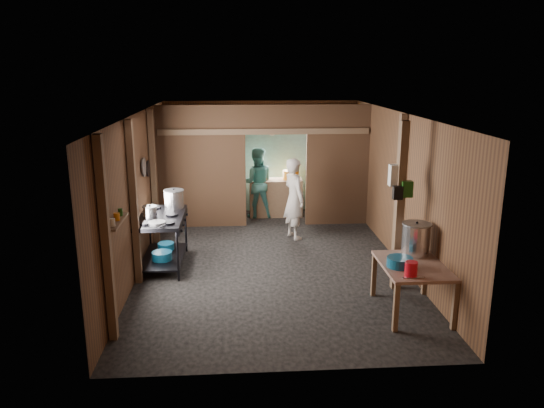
{
  "coord_description": "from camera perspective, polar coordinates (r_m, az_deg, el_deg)",
  "views": [
    {
      "loc": [
        -0.58,
        -8.69,
        3.34
      ],
      "look_at": [
        0.0,
        -0.2,
        1.1
      ],
      "focal_mm": 34.32,
      "sensor_mm": 36.0,
      "label": 1
    }
  ],
  "objects": [
    {
      "name": "ceiling",
      "position": [
        8.74,
        -0.09,
        9.89
      ],
      "size": [
        4.5,
        7.0,
        0.0
      ],
      "primitive_type": "cube",
      "color": "#322F2C",
      "rests_on": "ground"
    },
    {
      "name": "yellow_tub",
      "position": [
        11.95,
        2.08,
        3.2
      ],
      "size": [
        0.37,
        0.37,
        0.21
      ],
      "primitive_type": "cylinder",
      "color": "orange",
      "rests_on": "back_counter"
    },
    {
      "name": "red_cup",
      "position": [
        11.9,
        -0.9,
        3.04
      ],
      "size": [
        0.13,
        0.13,
        0.15
      ],
      "primitive_type": "cylinder",
      "color": "#9D4C28",
      "rests_on": "back_counter"
    },
    {
      "name": "post_left_b",
      "position": [
        8.31,
        -14.89,
        0.02
      ],
      "size": [
        0.1,
        0.12,
        2.6
      ],
      "primitive_type": "cube",
      "color": "brown",
      "rests_on": "floor"
    },
    {
      "name": "cook",
      "position": [
        10.35,
        2.45,
        0.61
      ],
      "size": [
        0.59,
        0.7,
        1.63
      ],
      "primitive_type": "imported",
      "rotation": [
        0.0,
        0.0,
        1.97
      ],
      "color": "beige",
      "rests_on": "floor"
    },
    {
      "name": "jar_white",
      "position": [
        6.8,
        -17.11,
        -1.93
      ],
      "size": [
        0.07,
        0.07,
        0.1
      ],
      "primitive_type": "cylinder",
      "color": "white",
      "rests_on": "wall_shelf"
    },
    {
      "name": "post_left_a",
      "position": [
        6.62,
        -17.73,
        -3.92
      ],
      "size": [
        0.1,
        0.12,
        2.6
      ],
      "primitive_type": "cube",
      "color": "brown",
      "rests_on": "floor"
    },
    {
      "name": "stove_pot_med",
      "position": [
        8.94,
        -13.23,
        -0.9
      ],
      "size": [
        0.29,
        0.29,
        0.22
      ],
      "primitive_type": null,
      "rotation": [
        0.0,
        0.0,
        0.18
      ],
      "color": "silver",
      "rests_on": "gas_range"
    },
    {
      "name": "jar_green",
      "position": [
        7.24,
        -16.3,
        -0.87
      ],
      "size": [
        0.06,
        0.06,
        0.1
      ],
      "primitive_type": "cylinder",
      "color": "#184C12",
      "rests_on": "wall_shelf"
    },
    {
      "name": "wall_left",
      "position": [
        9.08,
        -14.4,
        1.29
      ],
      "size": [
        0.0,
        7.0,
        2.6
      ],
      "primitive_type": "cube",
      "color": "brown",
      "rests_on": "ground"
    },
    {
      "name": "bag_white",
      "position": [
        7.99,
        13.51,
        3.09
      ],
      "size": [
        0.22,
        0.15,
        0.32
      ],
      "primitive_type": "cube",
      "color": "white",
      "rests_on": "post_free"
    },
    {
      "name": "back_counter",
      "position": [
        12.03,
        0.4,
        0.72
      ],
      "size": [
        1.2,
        0.5,
        0.85
      ],
      "primitive_type": "cube",
      "color": "brown",
      "rests_on": "floor"
    },
    {
      "name": "worker_back",
      "position": [
        11.84,
        -1.68,
        2.36
      ],
      "size": [
        0.79,
        0.62,
        1.61
      ],
      "primitive_type": "imported",
      "rotation": [
        0.0,
        0.0,
        3.16
      ],
      "color": "teal",
      "rests_on": "floor"
    },
    {
      "name": "bag_black",
      "position": [
        7.89,
        13.62,
        1.21
      ],
      "size": [
        0.14,
        0.1,
        0.2
      ],
      "primitive_type": "cube",
      "color": "black",
      "rests_on": "post_free"
    },
    {
      "name": "prep_table",
      "position": [
        7.61,
        15.08,
        -8.88
      ],
      "size": [
        0.87,
        1.2,
        0.71
      ],
      "primitive_type": null,
      "color": "#A17B65",
      "rests_on": "floor"
    },
    {
      "name": "wall_shelf",
      "position": [
        7.05,
        -16.63,
        -1.86
      ],
      "size": [
        0.14,
        0.8,
        0.03
      ],
      "primitive_type": "cube",
      "color": "brown",
      "rests_on": "wall_left"
    },
    {
      "name": "cross_beam",
      "position": [
        10.93,
        -0.85,
        7.96
      ],
      "size": [
        4.4,
        0.12,
        0.12
      ],
      "primitive_type": "cube",
      "color": "brown",
      "rests_on": "wall_left"
    },
    {
      "name": "blue_tub_back",
      "position": [
        9.55,
        -11.55,
        -4.55
      ],
      "size": [
        0.29,
        0.29,
        0.12
      ],
      "primitive_type": "cylinder",
      "color": "#11567C",
      "rests_on": "gas_range"
    },
    {
      "name": "wall_clock",
      "position": [
        12.2,
        0.02,
        7.96
      ],
      "size": [
        0.2,
        0.03,
        0.2
      ],
      "primitive_type": "cylinder",
      "rotation": [
        1.57,
        0.0,
        0.0
      ],
      "color": "white",
      "rests_on": "wall_back"
    },
    {
      "name": "partition_header",
      "position": [
        10.97,
        0.45,
        9.3
      ],
      "size": [
        1.3,
        0.1,
        0.6
      ],
      "primitive_type": "cube",
      "color": "#44301B",
      "rests_on": "wall_back"
    },
    {
      "name": "wash_basin",
      "position": [
        7.33,
        13.84,
        -6.19
      ],
      "size": [
        0.47,
        0.47,
        0.13
      ],
      "primitive_type": "cylinder",
      "rotation": [
        0.0,
        0.0,
        0.43
      ],
      "color": "#11567C",
      "rests_on": "prep_table"
    },
    {
      "name": "gas_range",
      "position": [
        9.15,
        -11.9,
        -3.99
      ],
      "size": [
        0.78,
        1.53,
        0.9
      ],
      "primitive_type": null,
      "color": "black",
      "rests_on": "floor"
    },
    {
      "name": "partition_right",
      "position": [
        11.29,
        7.18,
        4.21
      ],
      "size": [
        1.35,
        0.1,
        2.6
      ],
      "primitive_type": "cube",
      "color": "#44301B",
      "rests_on": "floor"
    },
    {
      "name": "wall_front",
      "position": [
        5.61,
        2.32,
        -6.59
      ],
      "size": [
        4.5,
        0.0,
        2.6
      ],
      "primitive_type": "cube",
      "color": "brown",
      "rests_on": "ground"
    },
    {
      "name": "frying_pan",
      "position": [
        8.54,
        -12.51,
        -2.05
      ],
      "size": [
        0.46,
        0.57,
        0.07
      ],
      "primitive_type": null,
      "rotation": [
        0.0,
        0.0,
        -0.42
      ],
      "color": "gray",
      "rests_on": "gas_range"
    },
    {
      "name": "post_right",
      "position": [
        9.16,
        13.74,
        1.45
      ],
      "size": [
        0.1,
        0.12,
        2.6
      ],
      "primitive_type": "cube",
      "color": "brown",
      "rests_on": "floor"
    },
    {
      "name": "post_left_c",
      "position": [
        10.22,
        -12.85,
        2.86
      ],
      "size": [
        0.1,
        0.12,
        2.6
      ],
      "primitive_type": "cube",
      "color": "brown",
      "rests_on": "floor"
    },
    {
      "name": "wall_right",
      "position": [
        9.36,
        13.79,
        1.73
      ],
      "size": [
        0.0,
        7.0,
        2.6
      ],
      "primitive_type": "cube",
      "color": "brown",
      "rests_on": "ground"
    },
    {
      "name": "pan_lid_small",
      "position": [
        9.79,
        -13.45,
        3.81
      ],
      "size": [
        0.03,
        0.3,
        0.3
      ],
      "primitive_type": "cylinder",
      "rotation": [
        0.0,
        1.57,
        0.0
      ],
      "color": "black",
      "rests_on": "wall_left"
    },
    {
      "name": "jar_yellow",
      "position": [
        7.03,
        -16.67,
        -1.35
      ],
      "size": [
        0.08,
        0.08,
        0.1
      ],
      "primitive_type": "cylinder",
      "color": "orange",
      "rests_on": "wall_shelf"
    },
    {
      "name": "blue_tub_front",
      "position": [
        9.05,
        -11.98,
        -5.57
      ],
      "size": [
        0.34,
        0.34,
        0.14
      ],
      "primitive_type": "cylinder",
      "color": "#11567C",
      "rests_on": "gas_range"
    },
    {
      "name": "partition_left",
      "position": [
        11.1,
        -7.71,
        4.02
      ],
      "size": [
        1.85,
        0.1,
        2.6
      ],
      "primitive_type": "cube",
      "color": "#44301B",
      "rests_on": "floor"
    },
    {
      "name": "stock_pot",
      "position": [
        7.81,
        15.5,
        -3.78
      ],
      "size": [
        0.55,
        0.55,
        0.49
      ],
      "primitive_type": null,
      "rotation": [
        0.0,
        0.0,
        -0.38
      ],
      "color": "silver",
      "rests_on": "prep_table"
    },
    {
      "name": "pink_bucket",
      "position": [
        7.03,
        15.01,
        -6.91
      ],
      "size": [
        0.2,
        0.2,
        0.2
      ],
      "primitive_type": "cylinder",
      "rotation": [
        0.0,
        0.0,
        0.28
      ],
      "color": "red",
      "rests_on": "prep_table"
    },
    {
      "name": "floor",
      "position": [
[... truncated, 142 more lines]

